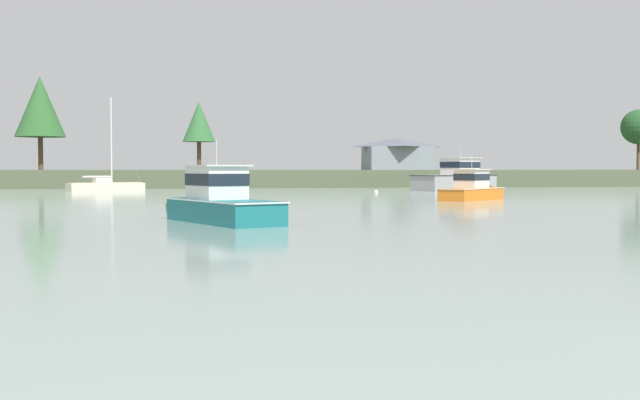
% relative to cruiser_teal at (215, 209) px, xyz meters
% --- Properties ---
extents(far_shore_bank, '(217.56, 58.05, 1.91)m').
position_rel_cruiser_teal_xyz_m(far_shore_bank, '(7.12, 81.81, 0.43)').
color(far_shore_bank, '#4C563D').
rests_on(far_shore_bank, ground).
extents(cruiser_teal, '(4.91, 7.65, 4.07)m').
position_rel_cruiser_teal_xyz_m(cruiser_teal, '(0.00, 0.00, 0.00)').
color(cruiser_teal, '#196B70').
rests_on(cruiser_teal, ground).
extents(cruiser_grey, '(10.73, 8.37, 5.25)m').
position_rel_cruiser_teal_xyz_m(cruiser_grey, '(24.78, 42.35, 0.18)').
color(cruiser_grey, gray).
rests_on(cruiser_grey, ground).
extents(dinghy_green, '(2.79, 2.43, 0.44)m').
position_rel_cruiser_teal_xyz_m(dinghy_green, '(-1.06, 11.16, -0.41)').
color(dinghy_green, '#236B3D').
rests_on(dinghy_green, ground).
extents(cruiser_orange, '(6.19, 6.00, 3.67)m').
position_rel_cruiser_teal_xyz_m(cruiser_orange, '(17.95, 19.41, -0.02)').
color(cruiser_orange, orange).
rests_on(cruiser_orange, ground).
extents(sailboat_cream, '(7.18, 4.74, 9.34)m').
position_rel_cruiser_teal_xyz_m(sailboat_cream, '(-9.31, 44.69, -0.31)').
color(sailboat_cream, beige).
rests_on(sailboat_cream, ground).
extents(mooring_buoy_white, '(0.38, 0.38, 0.43)m').
position_rel_cruiser_teal_xyz_m(mooring_buoy_white, '(14.80, 35.95, -0.45)').
color(mooring_buoy_white, white).
rests_on(mooring_buoy_white, ground).
extents(shore_tree_far_right, '(6.74, 6.74, 12.75)m').
position_rel_cruiser_teal_xyz_m(shore_tree_far_right, '(-21.92, 80.37, 9.98)').
color(shore_tree_far_right, brown).
rests_on(shore_tree_far_right, far_shore_bank).
extents(shore_tree_left, '(5.20, 5.20, 9.01)m').
position_rel_cruiser_teal_xyz_m(shore_tree_left, '(64.38, 77.64, 7.77)').
color(shore_tree_left, brown).
rests_on(shore_tree_left, far_shore_bank).
extents(shore_tree_inland_c, '(4.38, 4.38, 9.16)m').
position_rel_cruiser_teal_xyz_m(shore_tree_inland_c, '(-0.56, 75.64, 7.80)').
color(shore_tree_inland_c, brown).
rests_on(shore_tree_inland_c, far_shore_bank).
extents(cottage_behind_trees, '(10.68, 8.29, 5.03)m').
position_rel_cruiser_teal_xyz_m(cottage_behind_trees, '(30.25, 89.14, 3.98)').
color(cottage_behind_trees, gray).
rests_on(cottage_behind_trees, far_shore_bank).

